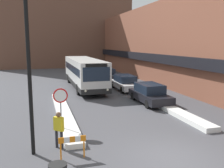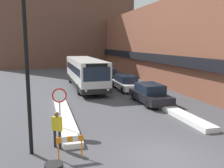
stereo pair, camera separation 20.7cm
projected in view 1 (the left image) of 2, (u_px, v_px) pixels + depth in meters
The scene contains 13 objects.
ground_plane at pixel (170, 158), 10.19m from camera, with size 160.00×160.00×0.00m, color #47474C.
building_row_right at pixel (150, 44), 34.96m from camera, with size 5.50×60.00×9.17m.
building_backdrop_far at pixel (64, 19), 49.66m from camera, with size 26.00×8.00×18.98m.
snow_bank_left at pixel (64, 112), 16.48m from camera, with size 0.90×11.58×0.25m.
snow_bank_right at pixel (159, 103), 18.97m from camera, with size 0.90×12.63×0.29m.
city_bus at pixel (84, 72), 26.31m from camera, with size 2.65×12.23×3.04m.
parked_car_front at pixel (150, 94), 19.49m from camera, with size 1.89×4.67×1.53m.
parked_car_middle at pixel (125, 83), 25.03m from camera, with size 1.89×4.82×1.49m.
parked_car_back at pixel (107, 74), 31.72m from camera, with size 1.82×4.75×1.51m.
stop_sign at pixel (61, 101), 12.90m from camera, with size 0.76×0.08×2.35m.
street_lamp at pixel (35, 54), 9.96m from camera, with size 1.46×0.36×6.83m.
pedestrian at pixel (59, 127), 11.01m from camera, with size 0.46×0.46×1.66m.
construction_barricade at pixel (72, 143), 10.03m from camera, with size 1.10×0.06×0.94m.
Camera 1 is at (-4.97, -8.53, 4.62)m, focal length 40.00 mm.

